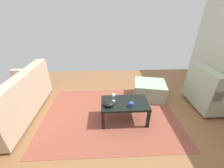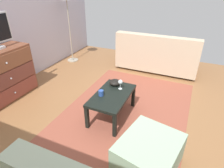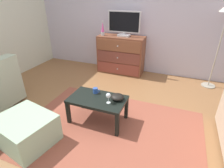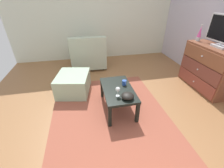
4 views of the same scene
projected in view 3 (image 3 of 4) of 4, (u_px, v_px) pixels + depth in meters
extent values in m
cube|color=#92623B|center=(102.00, 121.00, 2.86)|extent=(5.88, 4.97, 0.05)
cube|color=#BDB6C9|center=(141.00, 17.00, 4.12)|extent=(5.88, 0.12, 2.59)
cube|color=#944B39|center=(109.00, 130.00, 2.62)|extent=(2.60, 1.90, 0.01)
cube|color=brown|center=(121.00, 55.00, 4.37)|extent=(1.10, 0.45, 0.90)
cube|color=brown|center=(118.00, 69.00, 4.31)|extent=(1.04, 0.02, 0.26)
sphere|color=silver|center=(117.00, 69.00, 4.29)|extent=(0.03, 0.03, 0.03)
cube|color=brown|center=(118.00, 58.00, 4.18)|extent=(1.04, 0.02, 0.26)
sphere|color=silver|center=(117.00, 58.00, 4.16)|extent=(0.03, 0.03, 0.03)
cube|color=brown|center=(118.00, 46.00, 4.05)|extent=(1.04, 0.02, 0.26)
sphere|color=silver|center=(118.00, 46.00, 4.04)|extent=(0.03, 0.03, 0.03)
cube|color=silver|center=(124.00, 35.00, 4.16)|extent=(0.28, 0.18, 0.04)
cylinder|color=silver|center=(124.00, 33.00, 4.14)|extent=(0.04, 0.04, 0.05)
cube|color=silver|center=(124.00, 22.00, 4.02)|extent=(0.75, 0.05, 0.47)
cube|color=black|center=(124.00, 22.00, 4.00)|extent=(0.70, 0.01, 0.42)
cylinder|color=#B7B7BC|center=(103.00, 34.00, 4.25)|extent=(0.09, 0.09, 0.08)
cone|color=#D84C99|center=(103.00, 27.00, 4.18)|extent=(0.08, 0.08, 0.22)
cylinder|color=#B7B7BC|center=(103.00, 21.00, 4.13)|extent=(0.04, 0.04, 0.03)
cube|color=black|center=(83.00, 99.00, 3.07)|extent=(0.05, 0.05, 0.36)
cube|color=black|center=(126.00, 108.00, 2.81)|extent=(0.05, 0.05, 0.36)
cube|color=black|center=(68.00, 113.00, 2.71)|extent=(0.05, 0.05, 0.36)
cube|color=black|center=(117.00, 125.00, 2.45)|extent=(0.05, 0.05, 0.36)
cube|color=black|center=(97.00, 99.00, 2.67)|extent=(0.85, 0.49, 0.04)
cylinder|color=silver|center=(108.00, 103.00, 2.55)|extent=(0.06, 0.06, 0.00)
cylinder|color=silver|center=(108.00, 100.00, 2.53)|extent=(0.01, 0.01, 0.09)
sphere|color=silver|center=(108.00, 95.00, 2.50)|extent=(0.07, 0.07, 0.07)
cylinder|color=#2C4FA0|center=(95.00, 91.00, 2.78)|extent=(0.08, 0.08, 0.08)
torus|color=#2C4FA0|center=(98.00, 91.00, 2.76)|extent=(0.05, 0.01, 0.05)
ellipsoid|color=black|center=(117.00, 97.00, 2.61)|extent=(0.19, 0.19, 0.09)
cylinder|color=#332319|center=(221.00, 122.00, 2.75)|extent=(0.05, 0.05, 0.05)
cylinder|color=#332319|center=(21.00, 99.00, 3.35)|extent=(0.05, 0.05, 0.05)
cube|color=#A7B49A|center=(2.00, 72.00, 3.25)|extent=(0.76, 0.12, 0.20)
cube|color=#9BBA99|center=(26.00, 130.00, 2.35)|extent=(0.81, 0.73, 0.39)
cylinder|color=#A59E8C|center=(208.00, 85.00, 3.87)|extent=(0.28, 0.28, 0.02)
cylinder|color=#A59E8C|center=(217.00, 52.00, 3.53)|extent=(0.02, 0.02, 1.48)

